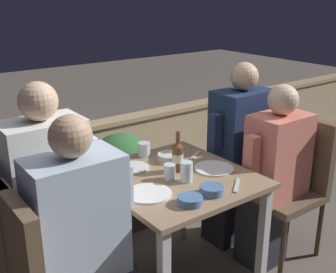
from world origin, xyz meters
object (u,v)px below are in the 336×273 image
object	(u,v)px
chair_left_near	(44,269)
chair_left_far	(18,238)
chair_right_far	(256,159)
beer_bottle	(178,156)
person_blue_shirt	(86,241)
chair_right_near	(293,175)
person_white_polo	(55,207)
person_coral_top	(273,176)
person_navy_jumper	(237,154)

from	to	relation	value
chair_left_near	chair_left_far	distance (m)	0.32
chair_right_far	beer_bottle	world-z (taller)	beer_bottle
person_blue_shirt	chair_right_near	size ratio (longest dim) A/B	1.32
person_white_polo	person_coral_top	xyz separation A→B (m)	(1.33, -0.34, -0.07)
chair_right_near	chair_right_far	bearing A→B (deg)	87.97
chair_left_far	person_blue_shirt	bearing A→B (deg)	-55.88
chair_right_near	person_coral_top	distance (m)	0.21
chair_right_far	person_navy_jumper	size ratio (longest dim) A/B	0.73
person_blue_shirt	person_coral_top	world-z (taller)	person_blue_shirt
person_white_polo	chair_right_near	size ratio (longest dim) A/B	1.41
person_blue_shirt	person_white_polo	distance (m)	0.33
person_blue_shirt	person_white_polo	bearing A→B (deg)	92.35
person_coral_top	person_blue_shirt	bearing A→B (deg)	179.26
person_navy_jumper	beer_bottle	xyz separation A→B (m)	(-0.63, -0.13, 0.18)
chair_right_far	beer_bottle	xyz separation A→B (m)	(-0.84, -0.13, 0.27)
person_blue_shirt	person_white_polo	xyz separation A→B (m)	(-0.01, 0.32, 0.05)
person_blue_shirt	beer_bottle	size ratio (longest dim) A/B	5.15
person_navy_jumper	chair_right_near	bearing A→B (deg)	-60.21
chair_right_near	person_coral_top	xyz separation A→B (m)	(-0.21, -0.00, 0.04)
person_white_polo	person_navy_jumper	size ratio (longest dim) A/B	1.03
chair_right_far	person_navy_jumper	world-z (taller)	person_navy_jumper
chair_left_far	chair_right_far	xyz separation A→B (m)	(1.76, 0.00, 0.00)
chair_left_near	person_white_polo	world-z (taller)	person_white_polo
person_blue_shirt	chair_right_near	distance (m)	1.53
chair_left_near	person_blue_shirt	xyz separation A→B (m)	(0.21, -0.00, 0.06)
chair_right_near	beer_bottle	bearing A→B (deg)	165.93
chair_right_near	chair_right_far	xyz separation A→B (m)	(0.01, 0.34, 0.00)
person_blue_shirt	chair_left_far	size ratio (longest dim) A/B	1.32
person_coral_top	chair_left_near	bearing A→B (deg)	179.36
person_blue_shirt	beer_bottle	world-z (taller)	person_blue_shirt
person_white_polo	person_coral_top	world-z (taller)	person_white_polo
person_navy_jumper	person_white_polo	bearing A→B (deg)	-179.98
person_white_polo	person_coral_top	distance (m)	1.37
person_blue_shirt	chair_right_far	distance (m)	1.57
person_white_polo	beer_bottle	bearing A→B (deg)	-10.56
chair_left_near	chair_right_near	distance (m)	1.73
person_navy_jumper	chair_left_near	bearing A→B (deg)	-168.13
chair_right_near	chair_right_far	size ratio (longest dim) A/B	1.00
chair_left_far	person_navy_jumper	world-z (taller)	person_navy_jumper
chair_left_near	person_white_polo	size ratio (longest dim) A/B	0.71
chair_left_near	beer_bottle	world-z (taller)	beer_bottle
person_blue_shirt	chair_left_far	distance (m)	0.40
chair_left_far	person_navy_jumper	bearing A→B (deg)	0.02
chair_left_near	chair_left_far	bearing A→B (deg)	91.86
person_blue_shirt	chair_left_near	bearing A→B (deg)	180.00
chair_right_far	beer_bottle	bearing A→B (deg)	-171.02
chair_left_near	chair_right_near	size ratio (longest dim) A/B	1.00
chair_right_far	person_coral_top	bearing A→B (deg)	-123.12
person_coral_top	person_navy_jumper	distance (m)	0.34
person_white_polo	beer_bottle	world-z (taller)	person_white_polo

